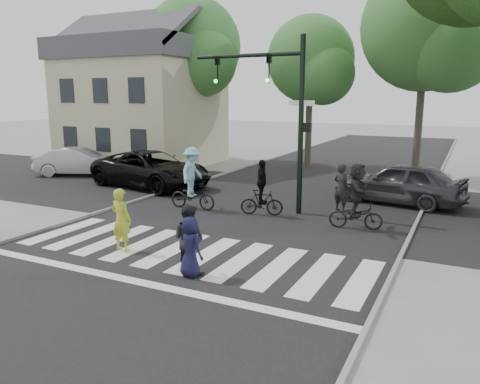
# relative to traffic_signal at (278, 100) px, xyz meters

# --- Properties ---
(ground) EXTENTS (120.00, 120.00, 0.00)m
(ground) POSITION_rel_traffic_signal_xyz_m (-0.35, -6.20, -3.90)
(ground) COLOR gray
(ground) RESTS_ON ground
(road_stem) EXTENTS (10.00, 70.00, 0.01)m
(road_stem) POSITION_rel_traffic_signal_xyz_m (-0.35, -1.20, -3.90)
(road_stem) COLOR black
(road_stem) RESTS_ON ground
(road_cross) EXTENTS (70.00, 10.00, 0.01)m
(road_cross) POSITION_rel_traffic_signal_xyz_m (-0.35, 1.80, -3.89)
(road_cross) COLOR black
(road_cross) RESTS_ON ground
(curb_left) EXTENTS (0.10, 70.00, 0.10)m
(curb_left) POSITION_rel_traffic_signal_xyz_m (-5.40, -1.20, -3.85)
(curb_left) COLOR gray
(curb_left) RESTS_ON ground
(curb_right) EXTENTS (0.10, 70.00, 0.10)m
(curb_right) POSITION_rel_traffic_signal_xyz_m (4.70, -1.20, -3.85)
(curb_right) COLOR gray
(curb_right) RESTS_ON ground
(crosswalk) EXTENTS (10.00, 3.85, 0.01)m
(crosswalk) POSITION_rel_traffic_signal_xyz_m (-0.35, -5.54, -3.89)
(crosswalk) COLOR silver
(crosswalk) RESTS_ON ground
(traffic_signal) EXTENTS (4.45, 0.29, 6.00)m
(traffic_signal) POSITION_rel_traffic_signal_xyz_m (0.00, 0.00, 0.00)
(traffic_signal) COLOR black
(traffic_signal) RESTS_ON ground
(bg_tree_0) EXTENTS (5.46, 5.20, 8.97)m
(bg_tree_0) POSITION_rel_traffic_signal_xyz_m (-14.09, 9.80, 2.24)
(bg_tree_0) COLOR brown
(bg_tree_0) RESTS_ON ground
(bg_tree_1) EXTENTS (6.09, 5.80, 9.80)m
(bg_tree_1) POSITION_rel_traffic_signal_xyz_m (-9.06, 9.28, 2.75)
(bg_tree_1) COLOR brown
(bg_tree_1) RESTS_ON ground
(bg_tree_2) EXTENTS (5.04, 4.80, 8.40)m
(bg_tree_2) POSITION_rel_traffic_signal_xyz_m (-2.11, 10.42, 1.88)
(bg_tree_2) COLOR brown
(bg_tree_2) RESTS_ON ground
(bg_tree_3) EXTENTS (6.30, 6.00, 10.20)m
(bg_tree_3) POSITION_rel_traffic_signal_xyz_m (3.95, 9.07, 3.04)
(bg_tree_3) COLOR brown
(bg_tree_3) RESTS_ON ground
(house) EXTENTS (8.40, 8.10, 8.82)m
(house) POSITION_rel_traffic_signal_xyz_m (-11.85, 7.78, -0.10)
(house) COLOR beige
(house) RESTS_ON ground
(pedestrian_woman) EXTENTS (0.63, 0.43, 1.69)m
(pedestrian_woman) POSITION_rel_traffic_signal_xyz_m (-2.03, -5.85, -3.06)
(pedestrian_woman) COLOR gold
(pedestrian_woman) RESTS_ON ground
(pedestrian_child) EXTENTS (0.80, 0.67, 1.40)m
(pedestrian_child) POSITION_rel_traffic_signal_xyz_m (0.56, -6.57, -3.20)
(pedestrian_child) COLOR #151536
(pedestrian_child) RESTS_ON ground
(pedestrian_adult) EXTENTS (0.87, 0.72, 1.64)m
(pedestrian_adult) POSITION_rel_traffic_signal_xyz_m (0.43, -6.41, -3.08)
(pedestrian_adult) COLOR black
(pedestrian_adult) RESTS_ON ground
(cyclist_left) EXTENTS (1.80, 1.18, 2.25)m
(cyclist_left) POSITION_rel_traffic_signal_xyz_m (-2.84, -1.04, -2.92)
(cyclist_left) COLOR black
(cyclist_left) RESTS_ON ground
(cyclist_mid) EXTENTS (1.53, 0.96, 1.92)m
(cyclist_mid) POSITION_rel_traffic_signal_xyz_m (-0.24, -0.74, -3.11)
(cyclist_mid) COLOR black
(cyclist_mid) RESTS_ON ground
(cyclist_right) EXTENTS (1.69, 1.57, 2.04)m
(cyclist_right) POSITION_rel_traffic_signal_xyz_m (3.05, -1.00, -2.99)
(cyclist_right) COLOR black
(cyclist_right) RESTS_ON ground
(car_suv) EXTENTS (6.16, 3.60, 1.61)m
(car_suv) POSITION_rel_traffic_signal_xyz_m (-6.71, 1.66, -3.09)
(car_suv) COLOR black
(car_suv) RESTS_ON ground
(car_silver) EXTENTS (4.57, 3.17, 1.43)m
(car_silver) POSITION_rel_traffic_signal_xyz_m (-11.95, 2.54, -3.19)
(car_silver) COLOR #AEADB2
(car_silver) RESTS_ON ground
(car_grey) EXTENTS (5.02, 2.74, 1.62)m
(car_grey) POSITION_rel_traffic_signal_xyz_m (3.73, 3.17, -3.09)
(car_grey) COLOR #313236
(car_grey) RESTS_ON ground
(bystander_dark) EXTENTS (0.74, 0.63, 1.73)m
(bystander_dark) POSITION_rel_traffic_signal_xyz_m (2.08, 0.94, -3.04)
(bystander_dark) COLOR black
(bystander_dark) RESTS_ON ground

